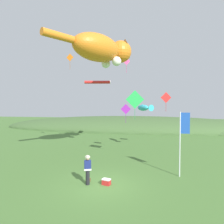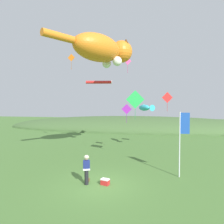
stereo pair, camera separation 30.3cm
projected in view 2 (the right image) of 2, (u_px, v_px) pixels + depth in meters
name	position (u px, v px, depth m)	size (l,w,h in m)	color
ground_plane	(99.00, 185.00, 11.95)	(120.00, 120.00, 0.00)	#477033
distant_hill_ridge	(145.00, 129.00, 39.00)	(54.96, 15.41, 5.09)	#426033
festival_attendant	(86.00, 169.00, 12.03)	(0.49, 0.40, 1.77)	black
kite_spool	(88.00, 180.00, 12.50)	(0.13, 0.25, 0.25)	olive
picnic_cooler	(105.00, 182.00, 12.02)	(0.56, 0.45, 0.36)	red
festival_banner_pole	(182.00, 134.00, 13.19)	(0.66, 0.08, 4.36)	silver
kite_giant_cat	(103.00, 49.00, 18.54)	(6.11, 8.24, 2.90)	orange
kite_fish_windsock	(146.00, 108.00, 21.74)	(1.99, 2.48, 0.78)	#33B2CC
kite_tube_streamer	(99.00, 82.00, 24.46)	(3.20, 0.97, 0.44)	red
kite_diamond_violet	(127.00, 109.00, 19.88)	(1.03, 0.17, 1.94)	purple
kite_diamond_orange	(71.00, 58.00, 22.43)	(0.86, 0.10, 1.77)	orange
kite_diamond_green	(135.00, 100.00, 16.67)	(1.52, 0.31, 2.45)	green
kite_diamond_pink	(128.00, 61.00, 22.22)	(0.77, 0.42, 1.76)	#E53F8C
kite_diamond_red	(167.00, 98.00, 21.08)	(1.13, 0.32, 2.07)	red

